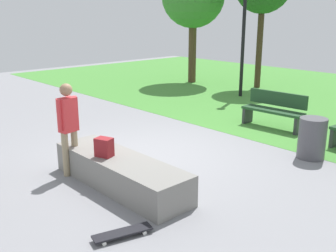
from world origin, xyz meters
The scene contains 9 objects.
ground_plane centered at (0.00, 0.00, 0.00)m, with size 28.00×28.00×0.00m, color gray.
grass_lawn centered at (0.00, 8.16, 0.00)m, with size 26.60×11.67×0.01m, color #478C38.
concrete_ledge centered at (0.86, -1.41, 0.26)m, with size 2.85×0.81×0.51m, color gray.
backpack_on_ledge centered at (0.63, -1.55, 0.67)m, with size 0.28×0.20×0.32m, color maroon.
skater_watching centered at (-0.19, -1.74, 0.98)m, with size 0.26×0.42×1.67m.
skateboard_by_ledge centered at (2.18, -2.34, 0.06)m, with size 0.41×0.82×0.08m.
park_bench_far_right centered at (0.60, 3.64, 0.48)m, with size 1.62×0.55×0.91m.
lamp_post centered at (-2.43, 6.24, 2.54)m, with size 0.28×0.28×4.18m.
trash_bin centered at (2.37, 2.25, 0.42)m, with size 0.55×0.55×0.83m, color #4C4C51.
Camera 1 is at (5.99, -5.05, 2.85)m, focal length 42.44 mm.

